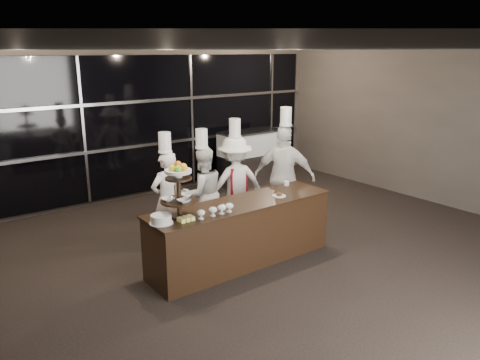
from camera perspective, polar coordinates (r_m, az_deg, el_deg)
room at (r=5.87m, az=9.27°, el=0.58°), size 10.00×10.00×10.00m
window_wall at (r=9.86m, az=-11.98°, el=6.51°), size 8.60×0.10×2.80m
buffet_counter at (r=6.76m, az=0.18°, el=-6.42°), size 2.84×0.74×0.92m
display_stand at (r=5.95m, az=-7.49°, el=-0.73°), size 0.48×0.48×0.74m
compotes at (r=6.09m, az=-2.90°, el=-3.58°), size 0.56×0.11×0.12m
layer_cake at (r=5.89m, az=-9.60°, el=-4.73°), size 0.30×0.30×0.11m
pastry_squares at (r=5.94m, az=-6.61°, el=-4.73°), size 0.20×0.12×0.05m
small_plate at (r=6.90m, az=4.78°, el=-1.87°), size 0.20×0.20×0.05m
chef_cup at (r=7.45m, az=5.70°, el=-0.42°), size 0.08×0.08×0.07m
display_case at (r=10.70m, az=1.25°, el=3.09°), size 1.46×0.64×1.24m
chef_a at (r=7.36m, az=-8.87°, el=-2.07°), size 0.58×0.41×1.81m
chef_b at (r=7.62m, az=-4.56°, el=-1.48°), size 0.81×0.67×1.81m
chef_c at (r=7.97m, az=-0.61°, el=-0.31°), size 1.14×0.79×1.91m
chef_d at (r=8.04m, az=5.42°, el=0.46°), size 1.00×1.09×2.09m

